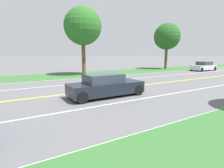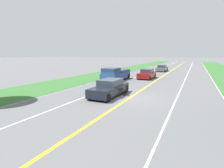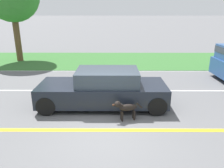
% 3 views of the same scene
% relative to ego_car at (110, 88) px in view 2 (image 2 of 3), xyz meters
% --- Properties ---
extents(ground_plane, '(400.00, 400.00, 0.00)m').
position_rel_ego_car_xyz_m(ground_plane, '(-1.84, -0.11, -0.66)').
color(ground_plane, '#5B5B5E').
extents(centre_divider_line, '(0.18, 160.00, 0.01)m').
position_rel_ego_car_xyz_m(centre_divider_line, '(-1.84, -0.11, -0.66)').
color(centre_divider_line, yellow).
rests_on(centre_divider_line, ground).
extents(lane_edge_line_right, '(0.14, 160.00, 0.01)m').
position_rel_ego_car_xyz_m(lane_edge_line_right, '(5.16, -0.11, -0.66)').
color(lane_edge_line_right, white).
rests_on(lane_edge_line_right, ground).
extents(lane_dash_same_dir, '(0.10, 160.00, 0.01)m').
position_rel_ego_car_xyz_m(lane_dash_same_dir, '(1.66, -0.11, -0.66)').
color(lane_dash_same_dir, white).
rests_on(lane_dash_same_dir, ground).
extents(lane_dash_oncoming, '(0.10, 160.00, 0.01)m').
position_rel_ego_car_xyz_m(lane_dash_oncoming, '(-5.34, -0.11, -0.66)').
color(lane_dash_oncoming, white).
rests_on(lane_dash_oncoming, ground).
extents(grass_verge_right, '(6.00, 160.00, 0.03)m').
position_rel_ego_car_xyz_m(grass_verge_right, '(8.16, -0.11, -0.65)').
color(grass_verge_right, '#33662D').
rests_on(grass_verge_right, ground).
extents(ego_car, '(1.83, 4.70, 1.42)m').
position_rel_ego_car_xyz_m(ego_car, '(0.00, 0.00, 0.00)').
color(ego_car, black).
rests_on(ego_car, ground).
extents(dog, '(0.36, 1.03, 0.71)m').
position_rel_ego_car_xyz_m(dog, '(-1.17, -0.77, -0.22)').
color(dog, black).
rests_on(dog, ground).
extents(pickup_truck, '(2.12, 5.54, 1.81)m').
position_rel_ego_car_xyz_m(pickup_truck, '(3.22, -8.26, 0.25)').
color(pickup_truck, '#284C84').
rests_on(pickup_truck, ground).
extents(car_trailing_near, '(1.85, 4.31, 1.40)m').
position_rel_ego_car_xyz_m(car_trailing_near, '(-0.13, -12.17, -0.01)').
color(car_trailing_near, maroon).
rests_on(car_trailing_near, ground).
extents(car_trailing_mid, '(1.86, 4.43, 1.29)m').
position_rel_ego_car_xyz_m(car_trailing_mid, '(-0.18, -24.45, -0.06)').
color(car_trailing_mid, '#51565B').
rests_on(car_trailing_mid, ground).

